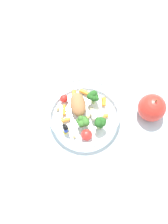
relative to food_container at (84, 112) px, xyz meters
The scene contains 4 objects.
ground_plane 0.03m from the food_container, 130.49° to the left, with size 2.40×2.40×0.00m, color silver.
food_container is the anchor object (origin of this frame).
loose_apple 0.19m from the food_container, 120.71° to the right, with size 0.08×0.08×0.09m.
folded_napkin 0.23m from the food_container, 77.68° to the left, with size 0.11×0.13×0.01m, color silver.
Camera 1 is at (-0.21, 0.13, 0.65)m, focal length 38.42 mm.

